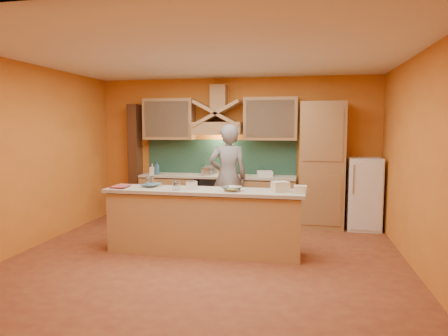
% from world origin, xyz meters
% --- Properties ---
extents(floor, '(5.50, 5.00, 0.01)m').
position_xyz_m(floor, '(0.00, 0.00, 0.00)').
color(floor, brown).
rests_on(floor, ground).
extents(ceiling, '(5.50, 5.00, 0.01)m').
position_xyz_m(ceiling, '(0.00, 0.00, 2.80)').
color(ceiling, white).
rests_on(ceiling, wall_back).
extents(wall_back, '(5.50, 0.02, 2.80)m').
position_xyz_m(wall_back, '(0.00, 2.50, 1.40)').
color(wall_back, orange).
rests_on(wall_back, floor).
extents(wall_front, '(5.50, 0.02, 2.80)m').
position_xyz_m(wall_front, '(0.00, -2.50, 1.40)').
color(wall_front, orange).
rests_on(wall_front, floor).
extents(wall_left, '(0.02, 5.00, 2.80)m').
position_xyz_m(wall_left, '(-2.75, 0.00, 1.40)').
color(wall_left, orange).
rests_on(wall_left, floor).
extents(wall_right, '(0.02, 5.00, 2.80)m').
position_xyz_m(wall_right, '(2.75, 0.00, 1.40)').
color(wall_right, orange).
rests_on(wall_right, floor).
extents(base_cabinet_left, '(1.10, 0.60, 0.86)m').
position_xyz_m(base_cabinet_left, '(-1.25, 2.20, 0.43)').
color(base_cabinet_left, '#A4784B').
rests_on(base_cabinet_left, floor).
extents(base_cabinet_right, '(1.10, 0.60, 0.86)m').
position_xyz_m(base_cabinet_right, '(0.65, 2.20, 0.43)').
color(base_cabinet_right, '#A4784B').
rests_on(base_cabinet_right, floor).
extents(counter_top, '(3.00, 0.62, 0.04)m').
position_xyz_m(counter_top, '(-0.30, 2.20, 0.90)').
color(counter_top, '#BAB19D').
rests_on(counter_top, base_cabinet_left).
extents(stove, '(0.60, 0.58, 0.90)m').
position_xyz_m(stove, '(-0.30, 2.20, 0.45)').
color(stove, black).
rests_on(stove, floor).
extents(backsplash, '(3.00, 0.03, 0.70)m').
position_xyz_m(backsplash, '(-0.30, 2.48, 1.25)').
color(backsplash, '#1B3D31').
rests_on(backsplash, wall_back).
extents(range_hood, '(0.92, 0.50, 0.24)m').
position_xyz_m(range_hood, '(-0.30, 2.25, 1.82)').
color(range_hood, '#A4784B').
rests_on(range_hood, wall_back).
extents(hood_chimney, '(0.30, 0.30, 0.50)m').
position_xyz_m(hood_chimney, '(-0.30, 2.35, 2.40)').
color(hood_chimney, '#A4784B').
rests_on(hood_chimney, wall_back).
extents(upper_cabinet_left, '(1.00, 0.35, 0.80)m').
position_xyz_m(upper_cabinet_left, '(-1.30, 2.33, 2.00)').
color(upper_cabinet_left, '#A4784B').
rests_on(upper_cabinet_left, wall_back).
extents(upper_cabinet_right, '(1.00, 0.35, 0.80)m').
position_xyz_m(upper_cabinet_right, '(0.70, 2.33, 2.00)').
color(upper_cabinet_right, '#A4784B').
rests_on(upper_cabinet_right, wall_back).
extents(pantry_column, '(0.80, 0.60, 2.30)m').
position_xyz_m(pantry_column, '(1.65, 2.20, 1.15)').
color(pantry_column, '#A4784B').
rests_on(pantry_column, floor).
extents(fridge, '(0.58, 0.60, 1.30)m').
position_xyz_m(fridge, '(2.40, 2.20, 0.65)').
color(fridge, white).
rests_on(fridge, floor).
extents(trim_column_left, '(0.20, 0.30, 2.30)m').
position_xyz_m(trim_column_left, '(-2.05, 2.35, 1.15)').
color(trim_column_left, '#472816').
rests_on(trim_column_left, floor).
extents(island_body, '(2.80, 0.55, 0.88)m').
position_xyz_m(island_body, '(-0.10, 0.30, 0.44)').
color(island_body, tan).
rests_on(island_body, floor).
extents(island_top, '(2.90, 0.62, 0.05)m').
position_xyz_m(island_top, '(-0.10, 0.30, 0.92)').
color(island_top, '#BAB19D').
rests_on(island_top, island_body).
extents(person, '(0.80, 0.64, 1.90)m').
position_xyz_m(person, '(-0.01, 1.73, 0.95)').
color(person, gray).
rests_on(person, floor).
extents(pot_large, '(0.25, 0.25, 0.14)m').
position_xyz_m(pot_large, '(-0.50, 2.21, 0.97)').
color(pot_large, '#B6B7BE').
rests_on(pot_large, stove).
extents(pot_small, '(0.27, 0.27, 0.14)m').
position_xyz_m(pot_small, '(-0.14, 2.28, 0.97)').
color(pot_small, silver).
rests_on(pot_small, stove).
extents(soap_bottle_a, '(0.11, 0.11, 0.21)m').
position_xyz_m(soap_bottle_a, '(-1.58, 2.09, 1.03)').
color(soap_bottle_a, silver).
rests_on(soap_bottle_a, counter_top).
extents(soap_bottle_b, '(0.14, 0.14, 0.26)m').
position_xyz_m(soap_bottle_b, '(-1.48, 2.07, 1.05)').
color(soap_bottle_b, '#2E587F').
rests_on(soap_bottle_b, counter_top).
extents(bowl_back, '(0.23, 0.23, 0.07)m').
position_xyz_m(bowl_back, '(0.67, 2.29, 0.95)').
color(bowl_back, white).
rests_on(bowl_back, counter_top).
extents(dish_rack, '(0.32, 0.27, 0.10)m').
position_xyz_m(dish_rack, '(0.61, 2.25, 0.97)').
color(dish_rack, silver).
rests_on(dish_rack, counter_top).
extents(book_lower, '(0.25, 0.32, 0.03)m').
position_xyz_m(book_lower, '(-1.48, 0.22, 0.96)').
color(book_lower, '#AB3D3E').
rests_on(book_lower, island_top).
extents(book_upper, '(0.27, 0.33, 0.02)m').
position_xyz_m(book_upper, '(-1.05, 0.43, 0.98)').
color(book_upper, teal).
rests_on(book_upper, island_top).
extents(jar_large, '(0.13, 0.13, 0.16)m').
position_xyz_m(jar_large, '(-0.96, 0.40, 1.02)').
color(jar_large, silver).
rests_on(jar_large, island_top).
extents(jar_small, '(0.11, 0.11, 0.14)m').
position_xyz_m(jar_small, '(-0.47, 0.16, 1.01)').
color(jar_small, silver).
rests_on(jar_small, island_top).
extents(kitchen_scale, '(0.13, 0.13, 0.11)m').
position_xyz_m(kitchen_scale, '(-0.28, 0.29, 1.00)').
color(kitchen_scale, white).
rests_on(kitchen_scale, island_top).
extents(mixing_bowl, '(0.35, 0.35, 0.07)m').
position_xyz_m(mixing_bowl, '(0.33, 0.22, 0.98)').
color(mixing_bowl, white).
rests_on(mixing_bowl, island_top).
extents(cloth, '(0.24, 0.19, 0.01)m').
position_xyz_m(cloth, '(0.33, 0.24, 0.95)').
color(cloth, beige).
rests_on(cloth, island_top).
extents(grocery_bag_a, '(0.28, 0.26, 0.14)m').
position_xyz_m(grocery_bag_a, '(1.00, 0.30, 1.02)').
color(grocery_bag_a, beige).
rests_on(grocery_bag_a, island_top).
extents(grocery_bag_b, '(0.18, 0.14, 0.11)m').
position_xyz_m(grocery_bag_b, '(1.28, 0.22, 1.00)').
color(grocery_bag_b, beige).
rests_on(grocery_bag_b, island_top).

